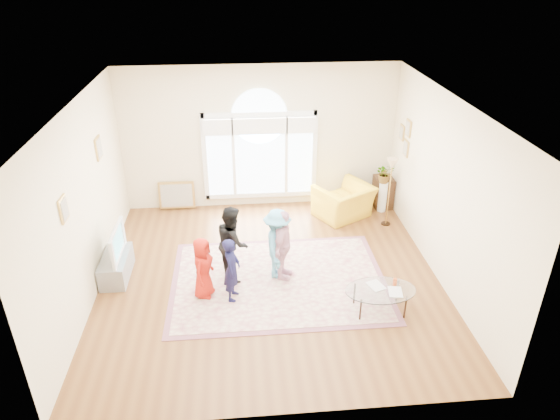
{
  "coord_description": "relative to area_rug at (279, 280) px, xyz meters",
  "views": [
    {
      "loc": [
        -0.49,
        -7.41,
        5.24
      ],
      "look_at": [
        0.2,
        0.3,
        1.21
      ],
      "focal_mm": 32.0,
      "sensor_mm": 36.0,
      "label": 1
    }
  ],
  "objects": [
    {
      "name": "child_red",
      "position": [
        -1.29,
        -0.3,
        0.55
      ],
      "size": [
        0.49,
        0.61,
        1.09
      ],
      "primitive_type": "imported",
      "rotation": [
        0.0,
        0.0,
        1.25
      ],
      "color": "#B11B0E",
      "rests_on": "area_rug"
    },
    {
      "name": "rug_border",
      "position": [
        0.0,
        0.0,
        -0.0
      ],
      "size": [
        3.8,
        2.8,
        0.01
      ],
      "primitive_type": "cube",
      "color": "#834C5B",
      "rests_on": "ground"
    },
    {
      "name": "potted_plant",
      "position": [
        2.56,
        2.51,
        0.91
      ],
      "size": [
        0.43,
        0.38,
        0.44
      ],
      "primitive_type": "imported",
      "rotation": [
        0.0,
        0.0,
        0.09
      ],
      "color": "#33722D",
      "rests_on": "plant_pedestal"
    },
    {
      "name": "floor_lamp",
      "position": [
        2.49,
        1.88,
        1.27
      ],
      "size": [
        0.31,
        0.31,
        1.51
      ],
      "color": "black",
      "rests_on": "ground"
    },
    {
      "name": "plant_pedestal",
      "position": [
        2.56,
        2.51,
        0.34
      ],
      "size": [
        0.2,
        0.2,
        0.7
      ],
      "primitive_type": "cylinder",
      "color": "white",
      "rests_on": "ground"
    },
    {
      "name": "child_navy",
      "position": [
        -0.81,
        -0.43,
        0.58
      ],
      "size": [
        0.35,
        0.46,
        1.13
      ],
      "primitive_type": "imported",
      "rotation": [
        0.0,
        0.0,
        1.38
      ],
      "color": "#141339",
      "rests_on": "area_rug"
    },
    {
      "name": "room_shell",
      "position": [
        -0.14,
        2.95,
        1.56
      ],
      "size": [
        6.0,
        6.0,
        6.0
      ],
      "color": "beige",
      "rests_on": "ground"
    },
    {
      "name": "tv_console",
      "position": [
        -2.89,
        0.41,
        0.2
      ],
      "size": [
        0.45,
        1.0,
        0.42
      ],
      "primitive_type": "cube",
      "color": "gray",
      "rests_on": "ground"
    },
    {
      "name": "area_rug",
      "position": [
        0.0,
        0.0,
        0.0
      ],
      "size": [
        3.6,
        2.6,
        0.02
      ],
      "primitive_type": "cube",
      "color": "beige",
      "rests_on": "ground"
    },
    {
      "name": "side_cabinet",
      "position": [
        2.64,
        2.75,
        0.34
      ],
      "size": [
        0.4,
        0.5,
        0.7
      ],
      "primitive_type": "cube",
      "color": "black",
      "rests_on": "ground"
    },
    {
      "name": "child_pink",
      "position": [
        0.08,
        0.1,
        0.67
      ],
      "size": [
        0.56,
        0.83,
        1.32
      ],
      "primitive_type": "imported",
      "rotation": [
        0.0,
        0.0,
        1.23
      ],
      "color": "#E5A7BF",
      "rests_on": "area_rug"
    },
    {
      "name": "child_blue",
      "position": [
        -0.01,
        0.16,
        0.67
      ],
      "size": [
        0.59,
        0.9,
        1.31
      ],
      "primitive_type": "imported",
      "rotation": [
        0.0,
        0.0,
        1.45
      ],
      "color": "#529FC0",
      "rests_on": "area_rug"
    },
    {
      "name": "television",
      "position": [
        -2.89,
        0.41,
        0.69
      ],
      "size": [
        0.16,
        0.97,
        0.56
      ],
      "color": "black",
      "rests_on": "tv_console"
    },
    {
      "name": "ground",
      "position": [
        -0.14,
        0.11,
        -0.01
      ],
      "size": [
        6.0,
        6.0,
        0.0
      ],
      "primitive_type": "plane",
      "color": "brown",
      "rests_on": "ground"
    },
    {
      "name": "armchair",
      "position": [
        1.63,
        2.31,
        0.35
      ],
      "size": [
        1.46,
        1.41,
        0.73
      ],
      "primitive_type": "imported",
      "rotation": [
        0.0,
        0.0,
        3.67
      ],
      "color": "yellow",
      "rests_on": "ground"
    },
    {
      "name": "coffee_table",
      "position": [
        1.56,
        -0.97,
        0.39
      ],
      "size": [
        1.15,
        0.74,
        0.54
      ],
      "rotation": [
        0.0,
        0.0,
        0.01
      ],
      "color": "silver",
      "rests_on": "ground"
    },
    {
      "name": "child_black",
      "position": [
        -0.79,
        0.24,
        0.7
      ],
      "size": [
        0.61,
        0.73,
        1.37
      ],
      "primitive_type": "imported",
      "rotation": [
        0.0,
        0.0,
        1.71
      ],
      "color": "black",
      "rests_on": "area_rug"
    },
    {
      "name": "leaning_picture",
      "position": [
        -2.05,
        3.01,
        -0.01
      ],
      "size": [
        0.8,
        0.14,
        0.62
      ],
      "primitive_type": "cube",
      "rotation": [
        -0.14,
        0.0,
        0.0
      ],
      "color": "tan",
      "rests_on": "ground"
    }
  ]
}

